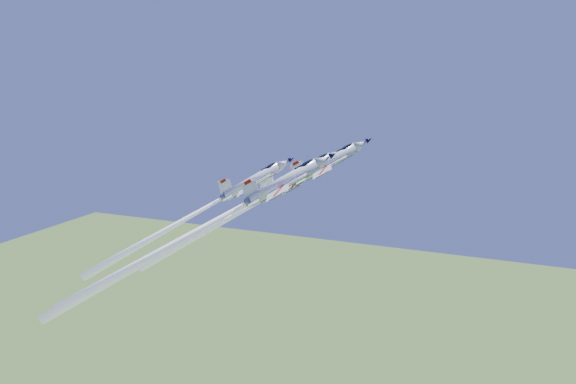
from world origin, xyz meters
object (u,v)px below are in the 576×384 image
at_px(jet_lead, 257,202).
at_px(jet_slot, 190,216).
at_px(jet_left, 195,234).
at_px(jet_right, 196,231).

distance_m(jet_lead, jet_slot, 12.49).
distance_m(jet_left, jet_right, 14.19).
relative_size(jet_lead, jet_left, 0.71).
distance_m(jet_right, jet_slot, 9.92).
relative_size(jet_lead, jet_right, 0.87).
bearing_deg(jet_lead, jet_left, -109.94).
distance_m(jet_lead, jet_right, 13.20).
height_order(jet_lead, jet_left, jet_lead).
height_order(jet_lead, jet_slot, jet_lead).
relative_size(jet_lead, jet_slot, 1.06).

